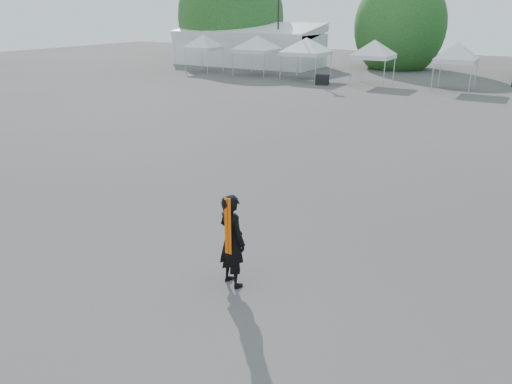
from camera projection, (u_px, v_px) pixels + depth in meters
The scene contains 12 objects.
ground at pixel (273, 235), 12.91m from camera, with size 120.00×120.00×0.00m, color #474442.
marquee at pixel (248, 46), 51.01m from camera, with size 15.00×6.25×4.23m.
light_pole_west at pixel (279, 6), 46.99m from camera, with size 0.60×0.25×10.30m.
tree_far_w at pixel (231, 18), 54.45m from camera, with size 4.80×4.80×7.30m.
tree_mid_w at pixel (400, 26), 47.73m from camera, with size 4.16×4.16×6.33m.
tent_a at pixel (203, 38), 45.30m from camera, with size 3.82×3.82×3.88m.
tent_b at pixel (257, 39), 43.05m from camera, with size 4.64×4.64×3.88m.
tent_c at pixel (307, 41), 40.47m from camera, with size 4.73×4.73×3.88m.
tent_d at pixel (375, 43), 37.60m from camera, with size 3.94×3.94×3.88m.
tent_e at pixel (458, 46), 34.74m from camera, with size 3.82×3.82×3.88m.
man at pixel (232, 240), 10.29m from camera, with size 0.86×0.72×2.02m.
crate_west at pixel (322, 80), 38.37m from camera, with size 0.98×0.76×0.76m, color black.
Camera 1 is at (5.56, -10.34, 5.51)m, focal length 35.00 mm.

